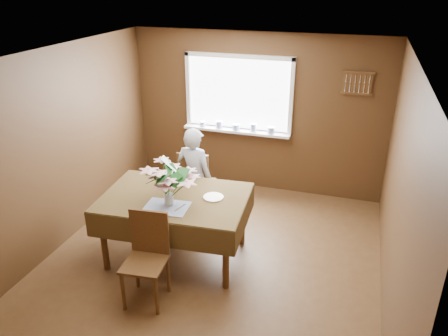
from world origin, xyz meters
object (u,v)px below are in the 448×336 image
(dining_table, at_px, (175,204))
(chair_far, at_px, (196,182))
(chair_near, at_px, (147,254))
(flower_bouquet, at_px, (168,180))
(seated_woman, at_px, (194,178))

(dining_table, relative_size, chair_far, 1.73)
(chair_far, relative_size, chair_near, 1.04)
(dining_table, relative_size, chair_near, 1.80)
(chair_far, height_order, flower_bouquet, flower_bouquet)
(chair_far, height_order, seated_woman, seated_woman)
(chair_near, height_order, flower_bouquet, flower_bouquet)
(dining_table, bearing_deg, chair_far, 92.26)
(dining_table, relative_size, flower_bouquet, 3.22)
(dining_table, height_order, flower_bouquet, flower_bouquet)
(chair_near, bearing_deg, chair_far, 88.29)
(dining_table, height_order, chair_far, chair_far)
(chair_near, distance_m, flower_bouquet, 0.84)
(dining_table, distance_m, seated_woman, 0.80)
(dining_table, distance_m, chair_near, 0.80)
(chair_far, xyz_separation_m, seated_woman, (0.05, -0.16, 0.15))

